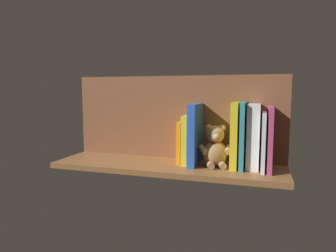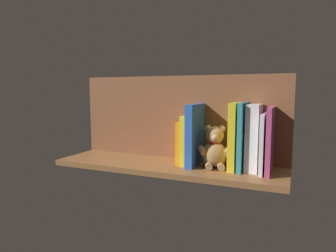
# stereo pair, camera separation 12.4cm
# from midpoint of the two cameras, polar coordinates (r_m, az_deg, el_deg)

# --- Properties ---
(ground_plane) EXTENTS (0.96, 0.28, 0.02)m
(ground_plane) POSITION_cam_midpoint_polar(r_m,az_deg,el_deg) (1.27, -2.82, -7.64)
(ground_plane) COLOR brown
(shelf_back_panel) EXTENTS (0.96, 0.02, 0.37)m
(shelf_back_panel) POSITION_cam_midpoint_polar(r_m,az_deg,el_deg) (1.35, -1.10, 1.66)
(shelf_back_panel) COLOR brown
(shelf_back_panel) RESTS_ON ground_plane
(book_0) EXTENTS (0.02, 0.18, 0.24)m
(book_0) POSITION_cam_midpoint_polar(r_m,az_deg,el_deg) (1.19, 16.06, -2.33)
(book_0) COLOR #B23F72
(book_0) RESTS_ON ground_plane
(book_1) EXTENTS (0.01, 0.17, 0.22)m
(book_1) POSITION_cam_midpoint_polar(r_m,az_deg,el_deg) (1.19, 14.92, -2.83)
(book_1) COLOR silver
(book_1) RESTS_ON ground_plane
(dictionary_thick_white) EXTENTS (0.05, 0.14, 0.25)m
(dictionary_thick_white) POSITION_cam_midpoint_polar(r_m,az_deg,el_deg) (1.21, 13.16, -1.91)
(dictionary_thick_white) COLOR white
(dictionary_thick_white) RESTS_ON ground_plane
(book_2) EXTENTS (0.02, 0.16, 0.26)m
(book_2) POSITION_cam_midpoint_polar(r_m,az_deg,el_deg) (1.20, 11.24, -1.74)
(book_2) COLOR teal
(book_2) RESTS_ON ground_plane
(book_3) EXTENTS (0.03, 0.16, 0.26)m
(book_3) POSITION_cam_midpoint_polar(r_m,az_deg,el_deg) (1.21, 9.85, -1.70)
(book_3) COLOR yellow
(book_3) RESTS_ON ground_plane
(teddy_bear) EXTENTS (0.13, 0.13, 0.17)m
(teddy_bear) POSITION_cam_midpoint_polar(r_m,az_deg,el_deg) (1.21, 6.11, -4.22)
(teddy_bear) COLOR tan
(teddy_bear) RESTS_ON ground_plane
(book_4) EXTENTS (0.03, 0.17, 0.25)m
(book_4) POSITION_cam_midpoint_polar(r_m,az_deg,el_deg) (1.23, 2.36, -1.62)
(book_4) COLOR blue
(book_4) RESTS_ON ground_plane
(book_5) EXTENTS (0.02, 0.14, 0.20)m
(book_5) POSITION_cam_midpoint_polar(r_m,az_deg,el_deg) (1.26, 0.98, -2.54)
(book_5) COLOR yellow
(book_5) RESTS_ON ground_plane
(book_6) EXTENTS (0.02, 0.13, 0.18)m
(book_6) POSITION_cam_midpoint_polar(r_m,az_deg,el_deg) (1.28, -0.11, -3.02)
(book_6) COLOR orange
(book_6) RESTS_ON ground_plane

